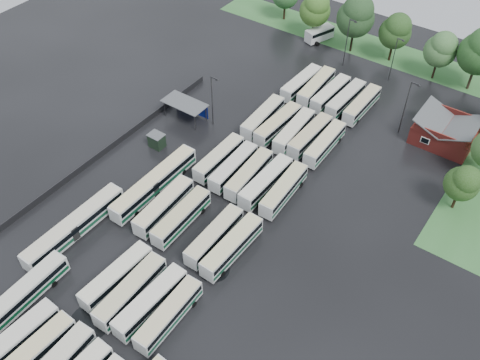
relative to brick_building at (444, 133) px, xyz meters
The scene contains 47 objects.
ground 49.08m from the brick_building, 119.30° to the right, with size 160.00×160.00×0.00m, color black.
brick_building is the anchor object (origin of this frame).
wash_shed 46.14m from the brick_building, 153.27° to the right, with size 8.20×4.20×3.58m.
utility_hut 50.26m from the brick_building, 143.11° to the right, with size 2.70×2.20×2.62m.
grass_strip_north 31.19m from the brick_building, 134.96° to the left, with size 80.00×10.00×0.01m, color #346E32.
west_fence 57.83m from the brick_building, 143.04° to the right, with size 0.10×50.00×1.20m, color #2D2D30.
bus_r0c0 74.55m from the brick_building, 112.46° to the right, with size 3.01×11.82×3.26m.
bus_r0c1 73.33m from the brick_building, 110.24° to the right, with size 2.82×11.56×3.20m.
bus_r1c1 60.42m from the brick_building, 114.68° to the right, with size 2.89×11.55×3.19m.
bus_r1c2 59.71m from the brick_building, 111.65° to the right, with size 2.83×11.85×3.28m.
bus_r1c3 58.33m from the brick_building, 108.79° to the right, with size 2.86×11.71×3.24m.
bus_r1c4 57.42m from the brick_building, 105.83° to the right, with size 2.70×11.24×3.11m.
bus_r2c0 50.37m from the brick_building, 124.51° to the right, with size 3.06×11.94×3.29m.
bus_r2c1 48.57m from the brick_building, 120.98° to the right, with size 2.75×11.54×3.20m.
bus_r2c3 45.73m from the brick_building, 114.23° to the right, with size 2.57×11.36×3.15m.
bus_r2c4 44.58m from the brick_building, 110.42° to the right, with size 2.73×11.80×3.27m.
bus_r3c0 39.77m from the brick_building, 135.46° to the right, with size 2.39×11.19×3.11m.
bus_r3c1 37.80m from the brick_building, 131.65° to the right, with size 2.74×11.25×3.11m.
bus_r3c2 35.79m from the brick_building, 128.02° to the right, with size 2.96×11.40×3.14m.
bus_r3c3 33.89m from the brick_building, 123.73° to the right, with size 2.75×11.85×3.28m.
bus_r3c4 32.00m from the brick_building, 119.16° to the right, with size 2.95×11.53×3.18m.
bus_r4c0 31.97m from the brick_building, 153.02° to the right, with size 2.95×11.64×3.21m.
bus_r4c1 29.15m from the brick_building, 149.80° to the right, with size 2.93×11.64×3.21m.
bus_r4c2 26.27m from the brick_building, 146.27° to the right, with size 2.97×11.51×3.17m.
bus_r4c3 23.58m from the brick_building, 143.35° to the right, with size 2.66×11.35×3.15m.
bus_r4c4 21.37m from the brick_building, 137.64° to the right, with size 2.60×11.31×3.14m.
bus_r5c0 28.43m from the brick_building, behind, with size 2.81×11.44×3.16m.
bus_r5c1 25.36m from the brick_building, behind, with size 2.99×11.76×3.25m.
bus_r5c2 22.09m from the brick_building, behind, with size 2.80×11.29×3.12m.
bus_r5c3 18.92m from the brick_building, behind, with size 2.86×11.39×3.15m.
bus_r5c4 15.62m from the brick_building, behind, with size 2.50×11.25×3.12m.
artic_bus_west_a 73.56m from the brick_building, 116.78° to the right, with size 2.89×16.99×3.14m.
artic_bus_west_b 50.85m from the brick_building, 130.54° to the right, with size 2.53×17.74×3.29m.
artic_bus_west_c 63.67m from the brick_building, 124.97° to the right, with size 2.64×17.66×3.27m.
minibus 39.51m from the brick_building, 152.68° to the left, with size 4.59×7.03×2.88m.
tree_north_1 41.08m from the brick_building, 153.92° to the left, with size 6.71×6.71×11.11m.
tree_north_2 33.09m from the brick_building, 146.50° to the left, with size 7.89×7.89×13.07m.
tree_north_3 27.35m from the brick_building, 133.91° to the left, with size 6.60×6.60×10.94m.
tree_north_4 20.74m from the brick_building, 115.37° to the left, with size 6.38×6.38×10.57m.
tree_east_0 16.69m from the brick_building, 63.76° to the right, with size 5.30×5.30×8.78m.
lamp_post_ne 8.66m from the brick_building, 164.70° to the right, with size 1.66×0.32×10.78m.
lamp_post_nw 41.09m from the brick_building, 151.41° to the right, with size 1.59×0.31×10.34m.
lamp_post_back_w 28.59m from the brick_building, 155.14° to the left, with size 1.63×0.32×10.56m.
lamp_post_back_e 20.23m from the brick_building, 141.65° to the left, with size 1.47×0.29×9.52m.
puddle_0 65.71m from the brick_building, 111.46° to the right, with size 5.65×5.65×0.01m, color black.
puddle_2 51.83m from the brick_building, 131.10° to the right, with size 5.36×5.36×0.01m, color black.
puddle_3 48.20m from the brick_building, 109.46° to the right, with size 4.44×4.44×0.01m, color black.
Camera 1 is at (36.80, -36.93, 61.31)m, focal length 40.00 mm.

